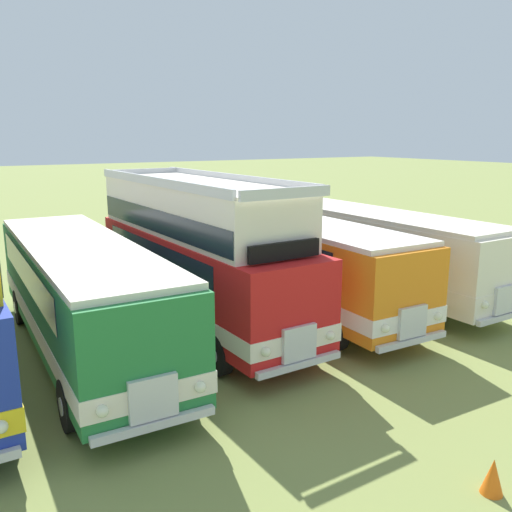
{
  "coord_description": "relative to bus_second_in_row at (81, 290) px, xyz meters",
  "views": [
    {
      "loc": [
        -6.64,
        -13.76,
        5.62
      ],
      "look_at": [
        2.3,
        0.9,
        1.82
      ],
      "focal_mm": 38.13,
      "sensor_mm": 36.0,
      "label": 1
    }
  ],
  "objects": [
    {
      "name": "cone_mid_row",
      "position": [
        4.08,
        -9.22,
        -1.45
      ],
      "size": [
        0.36,
        0.36,
        0.61
      ],
      "primitive_type": "cone",
      "color": "orange",
      "rests_on": "ground"
    },
    {
      "name": "bus_fifth_in_row",
      "position": [
        10.44,
        0.07,
        -0.0
      ],
      "size": [
        2.69,
        10.04,
        2.99
      ],
      "color": "silver",
      "rests_on": "ground"
    },
    {
      "name": "bus_fourth_in_row",
      "position": [
        6.96,
        0.15,
        -0.0
      ],
      "size": [
        2.8,
        10.17,
        2.99
      ],
      "color": "orange",
      "rests_on": "ground"
    },
    {
      "name": "ground_plane",
      "position": [
        3.48,
        -0.07,
        -1.76
      ],
      "size": [
        200.0,
        200.0,
        0.0
      ],
      "primitive_type": "plane",
      "color": "olive"
    },
    {
      "name": "bus_second_in_row",
      "position": [
        0.0,
        0.0,
        0.0
      ],
      "size": [
        2.8,
        10.79,
        2.99
      ],
      "color": "#237538",
      "rests_on": "ground"
    },
    {
      "name": "bus_third_in_row",
      "position": [
        3.48,
        0.33,
        0.6
      ],
      "size": [
        2.78,
        9.76,
        4.52
      ],
      "color": "red",
      "rests_on": "ground"
    }
  ]
}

